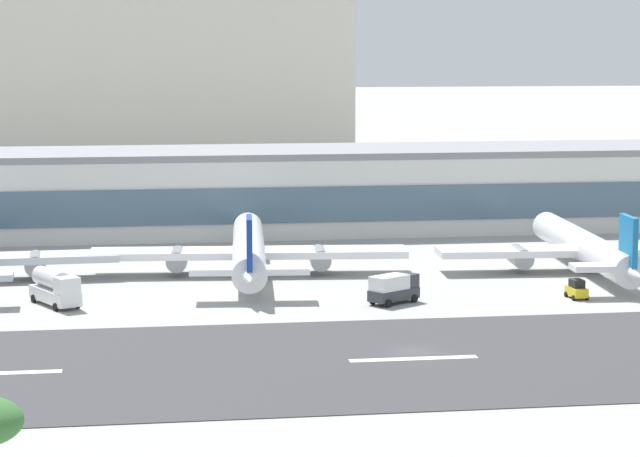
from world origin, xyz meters
name	(u,v)px	position (x,y,z in m)	size (l,w,h in m)	color
ground_plane	(414,352)	(0.00, 0.00, 0.00)	(1400.00, 1400.00, 0.00)	#9E9E99
runway_strip	(421,359)	(0.00, -2.89, 0.04)	(800.00, 35.39, 0.08)	#38383A
runway_centreline_dash_4	(413,359)	(-0.70, -2.89, 0.09)	(12.00, 1.20, 0.01)	white
terminal_building	(235,191)	(-9.62, 83.38, 6.32)	(178.61, 21.61, 12.62)	silver
distant_hotel_block	(56,67)	(-40.57, 190.84, 23.02)	(130.40, 37.06, 46.04)	beige
airliner_navy_tail_gate_1	(249,251)	(-11.36, 44.08, 3.05)	(39.97, 45.81, 9.57)	white
airliner_blue_tail_gate_2	(588,249)	(31.23, 40.17, 2.97)	(38.24, 44.64, 9.31)	silver
service_fuel_truck_0	(55,288)	(-34.41, 28.02, 2.03)	(6.11, 8.77, 3.95)	white
service_baggage_tug_1	(577,289)	(24.05, 23.52, 1.05)	(2.06, 3.29, 2.20)	gold
service_box_truck_2	(394,288)	(2.90, 23.71, 1.79)	(6.31, 5.36, 3.25)	#2D3338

